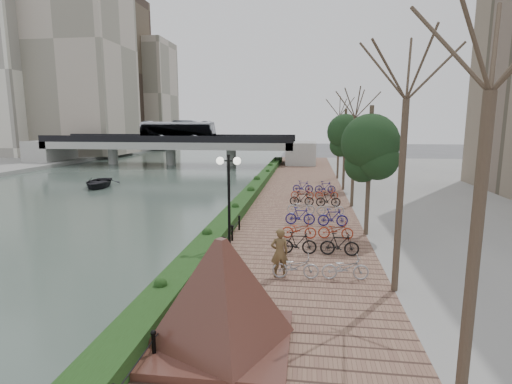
% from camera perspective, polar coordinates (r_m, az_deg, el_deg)
% --- Properties ---
extents(ground, '(220.00, 220.00, 0.00)m').
position_cam_1_polar(ground, '(13.87, -15.07, -16.85)').
color(ground, '#59595B').
rests_on(ground, ground).
extents(river_water, '(30.00, 130.00, 0.02)m').
position_cam_1_polar(river_water, '(41.96, -21.07, 0.79)').
color(river_water, '#44564B').
rests_on(river_water, ground).
extents(promenade, '(8.00, 75.00, 0.50)m').
position_cam_1_polar(promenade, '(29.50, 5.42, -1.72)').
color(promenade, brown).
rests_on(promenade, ground).
extents(hedge, '(1.10, 56.00, 0.60)m').
position_cam_1_polar(hedge, '(32.14, -0.47, 0.28)').
color(hedge, '#1A3112').
rests_on(hedge, promenade).
extents(chain_fence, '(0.10, 14.10, 0.70)m').
position_cam_1_polar(chain_fence, '(14.84, -7.12, -11.17)').
color(chain_fence, black).
rests_on(chain_fence, promenade).
extents(granite_monument, '(4.89, 4.89, 2.84)m').
position_cam_1_polar(granite_monument, '(10.41, -4.93, -14.08)').
color(granite_monument, '#4C2320').
rests_on(granite_monument, promenade).
extents(lamppost, '(1.02, 0.32, 4.39)m').
position_cam_1_polar(lamppost, '(16.35, -3.91, 1.20)').
color(lamppost, black).
rests_on(lamppost, promenade).
extents(motorcycle, '(0.62, 1.78, 1.10)m').
position_cam_1_polar(motorcycle, '(11.53, -2.85, -16.42)').
color(motorcycle, black).
rests_on(motorcycle, promenade).
extents(pedestrian, '(0.77, 0.62, 1.85)m').
position_cam_1_polar(pedestrian, '(14.92, 3.38, -8.64)').
color(pedestrian, brown).
rests_on(pedestrian, promenade).
extents(bicycle_parking, '(2.40, 19.89, 1.00)m').
position_cam_1_polar(bicycle_parking, '(23.69, 8.56, -2.88)').
color(bicycle_parking, '#A8A9AC').
rests_on(bicycle_parking, promenade).
extents(street_trees, '(3.20, 37.12, 6.80)m').
position_cam_1_polar(street_trees, '(24.39, 14.58, 3.74)').
color(street_trees, '#3D2C24').
rests_on(street_trees, promenade).
extents(bridge, '(36.00, 10.77, 6.50)m').
position_cam_1_polar(bridge, '(59.80, -11.90, 7.00)').
color(bridge, '#A2A29D').
rests_on(bridge, ground).
extents(boat, '(4.26, 5.28, 0.97)m').
position_cam_1_polar(boat, '(41.16, -21.59, 1.29)').
color(boat, black).
rests_on(boat, river_water).
extents(far_buildings, '(35.00, 38.00, 38.00)m').
position_cam_1_polar(far_buildings, '(90.83, -24.42, 15.32)').
color(far_buildings, '#A79B8B').
rests_on(far_buildings, far_bank).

